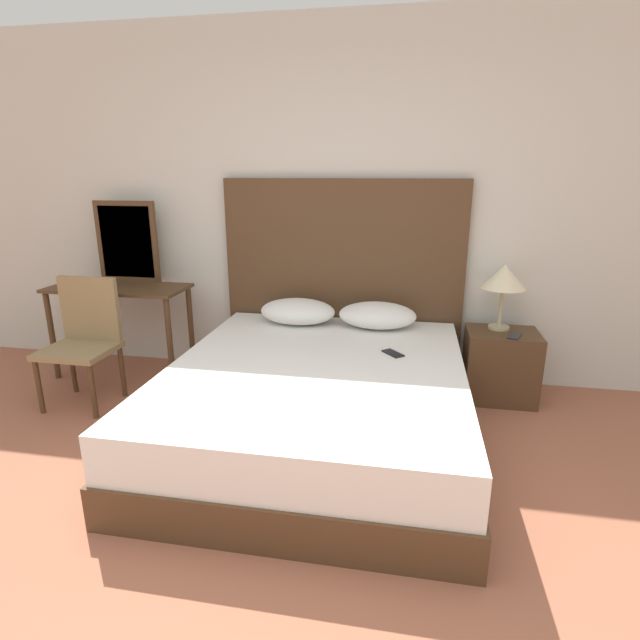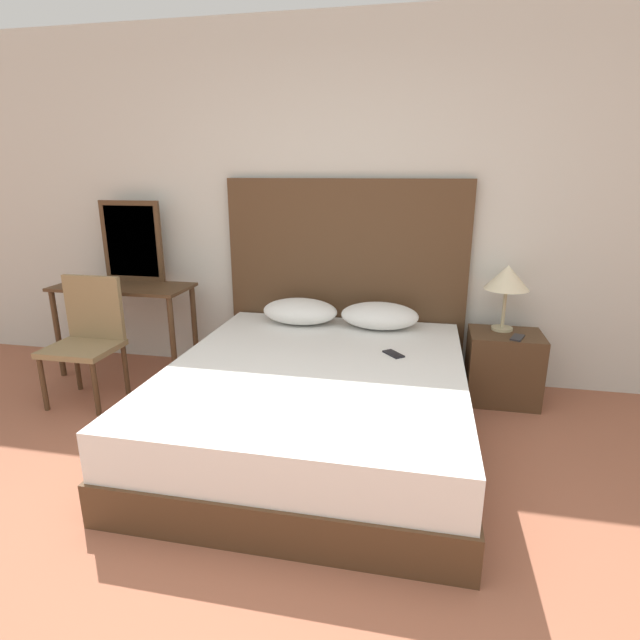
{
  "view_description": "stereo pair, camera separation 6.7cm",
  "coord_description": "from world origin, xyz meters",
  "views": [
    {
      "loc": [
        0.54,
        -1.24,
        1.6
      ],
      "look_at": [
        0.02,
        1.62,
        0.74
      ],
      "focal_mm": 28.0,
      "sensor_mm": 36.0,
      "label": 1
    },
    {
      "loc": [
        0.61,
        -1.23,
        1.6
      ],
      "look_at": [
        0.02,
        1.62,
        0.74
      ],
      "focal_mm": 28.0,
      "sensor_mm": 36.0,
      "label": 2
    }
  ],
  "objects": [
    {
      "name": "phone_on_bed",
      "position": [
        0.46,
        1.78,
        0.5
      ],
      "size": [
        0.15,
        0.16,
        0.01
      ],
      "color": "black",
      "rests_on": "bed"
    },
    {
      "name": "phone_on_nightstand",
      "position": [
        1.27,
        2.22,
        0.52
      ],
      "size": [
        0.12,
        0.17,
        0.01
      ],
      "color": "#232328",
      "rests_on": "nightstand"
    },
    {
      "name": "pillow_right",
      "position": [
        0.32,
        2.33,
        0.59
      ],
      "size": [
        0.57,
        0.37,
        0.19
      ],
      "color": "white",
      "rests_on": "bed"
    },
    {
      "name": "chair",
      "position": [
        -1.71,
        1.76,
        0.5
      ],
      "size": [
        0.47,
        0.42,
        0.9
      ],
      "color": "olive",
      "rests_on": "ground_plane"
    },
    {
      "name": "nightstand",
      "position": [
        1.22,
        2.32,
        0.26
      ],
      "size": [
        0.5,
        0.39,
        0.51
      ],
      "color": "#4C331E",
      "rests_on": "ground_plane"
    },
    {
      "name": "bed",
      "position": [
        0.02,
        1.51,
        0.24
      ],
      "size": [
        1.78,
        2.09,
        0.49
      ],
      "color": "#4C331E",
      "rests_on": "ground_plane"
    },
    {
      "name": "headboard",
      "position": [
        0.02,
        2.58,
        0.78
      ],
      "size": [
        1.87,
        0.05,
        1.56
      ],
      "color": "#4C331E",
      "rests_on": "ground_plane"
    },
    {
      "name": "vanity_mirror",
      "position": [
        -1.73,
        2.46,
        1.06
      ],
      "size": [
        0.52,
        0.03,
        0.65
      ],
      "color": "#4C331E",
      "rests_on": "vanity_desk"
    },
    {
      "name": "vanity_desk",
      "position": [
        -1.73,
        2.26,
        0.61
      ],
      "size": [
        1.08,
        0.46,
        0.74
      ],
      "color": "#4C331E",
      "rests_on": "ground_plane"
    },
    {
      "name": "pillow_left",
      "position": [
        -0.29,
        2.33,
        0.59
      ],
      "size": [
        0.57,
        0.37,
        0.19
      ],
      "color": "white",
      "rests_on": "bed"
    },
    {
      "name": "wall_back",
      "position": [
        0.0,
        2.66,
        1.35
      ],
      "size": [
        10.0,
        0.06,
        2.7
      ],
      "color": "silver",
      "rests_on": "ground_plane"
    },
    {
      "name": "table_lamp",
      "position": [
        1.2,
        2.4,
        0.89
      ],
      "size": [
        0.31,
        0.31,
        0.47
      ],
      "color": "tan",
      "rests_on": "nightstand"
    }
  ]
}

